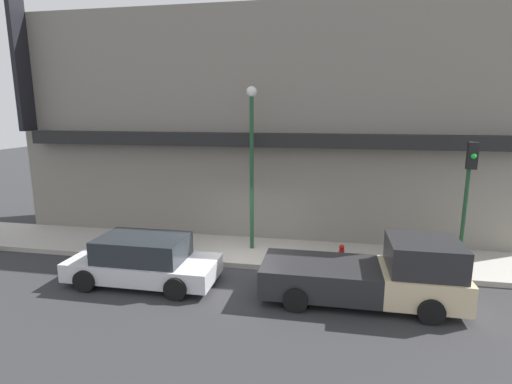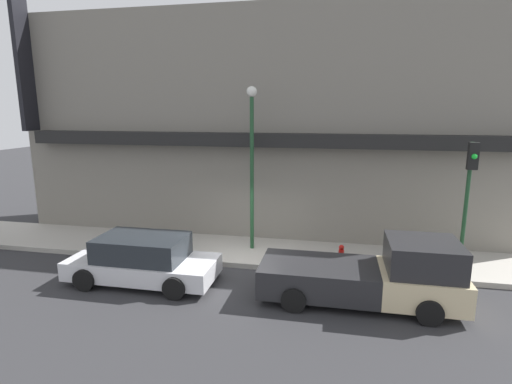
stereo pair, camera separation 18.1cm
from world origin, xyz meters
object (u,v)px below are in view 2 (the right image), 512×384
Objects in this scene: fire_hydrant at (341,256)px; street_lamp at (252,150)px; pickup_truck at (373,275)px; traffic_light at (469,185)px; parked_car at (143,260)px.

street_lamp is at bearing 159.86° from fire_hydrant.
traffic_light reaches higher than pickup_truck.
street_lamp reaches higher than traffic_light.
fire_hydrant is at bearing -175.36° from traffic_light.
parked_car is 6.08× the size of fire_hydrant.
pickup_truck is 5.89m from street_lamp.
street_lamp reaches higher than parked_car.
parked_car is 1.10× the size of traffic_light.
pickup_truck is 1.32× the size of traffic_light.
traffic_light is at bearing 12.67° from parked_car.
street_lamp is at bearing 172.72° from traffic_light.
pickup_truck is at bearing -37.88° from street_lamp.
street_lamp reaches higher than fire_hydrant.
parked_car reaches higher than fire_hydrant.
traffic_light is (2.83, 2.25, 2.16)m from pickup_truck.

